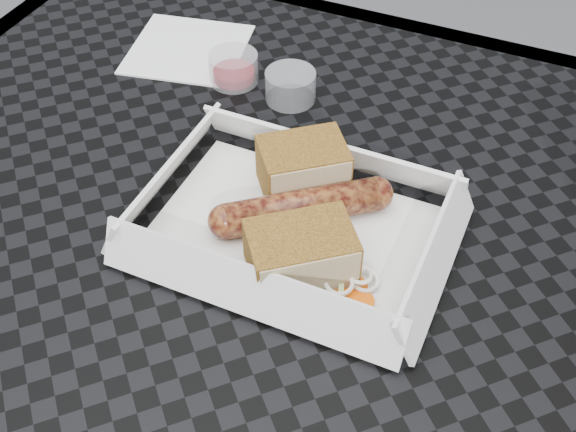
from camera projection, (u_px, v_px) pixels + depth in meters
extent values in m
cube|color=black|center=(226.00, 258.00, 0.58)|extent=(0.80, 0.80, 0.01)
cube|color=black|center=(381.00, 31.00, 0.83)|extent=(0.80, 0.03, 0.03)
cylinder|color=black|center=(148.00, 193.00, 1.17)|extent=(0.03, 0.03, 0.73)
cube|color=white|center=(293.00, 232.00, 0.59)|extent=(0.22, 0.15, 0.00)
cylinder|color=brown|center=(302.00, 207.00, 0.59)|extent=(0.12, 0.10, 0.03)
sphere|color=brown|center=(376.00, 194.00, 0.60)|extent=(0.03, 0.03, 0.03)
sphere|color=brown|center=(226.00, 221.00, 0.57)|extent=(0.03, 0.03, 0.03)
cube|color=brown|center=(303.00, 167.00, 0.61)|extent=(0.09, 0.08, 0.04)
cube|color=brown|center=(301.00, 252.00, 0.54)|extent=(0.10, 0.09, 0.04)
cylinder|color=#F95F0A|center=(347.00, 279.00, 0.55)|extent=(0.02, 0.02, 0.00)
torus|color=white|center=(354.00, 287.00, 0.54)|extent=(0.02, 0.02, 0.00)
cube|color=#B2D17F|center=(362.00, 281.00, 0.55)|extent=(0.02, 0.02, 0.00)
cube|color=white|center=(188.00, 49.00, 0.78)|extent=(0.14, 0.14, 0.00)
cylinder|color=maroon|center=(234.00, 68.00, 0.73)|extent=(0.05, 0.05, 0.03)
cylinder|color=silver|center=(290.00, 86.00, 0.71)|extent=(0.05, 0.05, 0.03)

